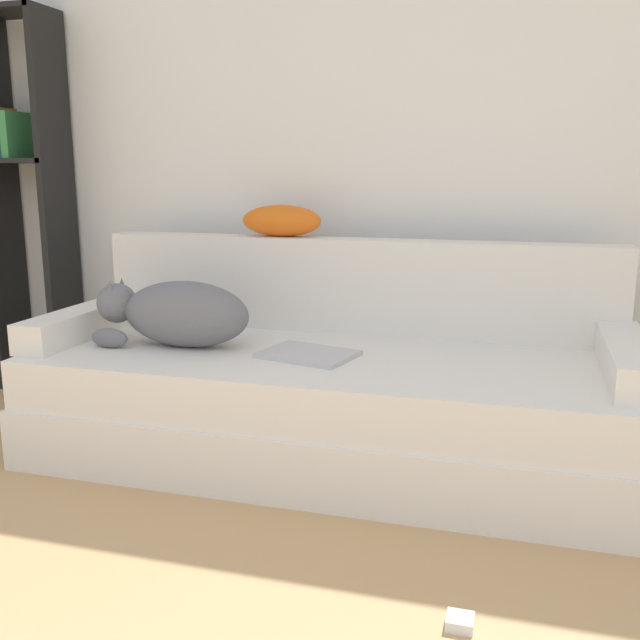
{
  "coord_description": "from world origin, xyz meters",
  "views": [
    {
      "loc": [
        0.54,
        -0.27,
        1.13
      ],
      "look_at": [
        -0.18,
        2.21,
        0.58
      ],
      "focal_mm": 40.0,
      "sensor_mm": 36.0,
      "label": 1
    }
  ],
  "objects_px": {
    "bookshelf": "(26,187)",
    "laptop": "(308,354)",
    "couch": "(327,406)",
    "power_adapter": "(460,622)",
    "throw_pillow": "(282,221)",
    "dog": "(176,313)"
  },
  "relations": [
    {
      "from": "couch",
      "to": "bookshelf",
      "type": "distance_m",
      "value": 1.98
    },
    {
      "from": "couch",
      "to": "power_adapter",
      "type": "distance_m",
      "value": 1.15
    },
    {
      "from": "couch",
      "to": "throw_pillow",
      "type": "distance_m",
      "value": 0.88
    },
    {
      "from": "laptop",
      "to": "bookshelf",
      "type": "xyz_separation_m",
      "value": [
        -1.67,
        0.59,
        0.6
      ]
    },
    {
      "from": "dog",
      "to": "power_adapter",
      "type": "bearing_deg",
      "value": -36.06
    },
    {
      "from": "laptop",
      "to": "throw_pillow",
      "type": "xyz_separation_m",
      "value": [
        -0.28,
        0.49,
        0.47
      ]
    },
    {
      "from": "laptop",
      "to": "bookshelf",
      "type": "relative_size",
      "value": 0.21
    },
    {
      "from": "dog",
      "to": "throw_pillow",
      "type": "distance_m",
      "value": 0.65
    },
    {
      "from": "dog",
      "to": "throw_pillow",
      "type": "bearing_deg",
      "value": 59.61
    },
    {
      "from": "dog",
      "to": "laptop",
      "type": "relative_size",
      "value": 1.7
    },
    {
      "from": "couch",
      "to": "power_adapter",
      "type": "xyz_separation_m",
      "value": [
        0.62,
        -0.95,
        -0.2
      ]
    },
    {
      "from": "laptop",
      "to": "couch",
      "type": "bearing_deg",
      "value": 66.78
    },
    {
      "from": "couch",
      "to": "bookshelf",
      "type": "xyz_separation_m",
      "value": [
        -1.72,
        0.51,
        0.83
      ]
    },
    {
      "from": "throw_pillow",
      "to": "power_adapter",
      "type": "height_order",
      "value": "throw_pillow"
    },
    {
      "from": "laptop",
      "to": "power_adapter",
      "type": "relative_size",
      "value": 5.69
    },
    {
      "from": "laptop",
      "to": "throw_pillow",
      "type": "bearing_deg",
      "value": 132.73
    },
    {
      "from": "laptop",
      "to": "bookshelf",
      "type": "distance_m",
      "value": 1.87
    },
    {
      "from": "power_adapter",
      "to": "couch",
      "type": "bearing_deg",
      "value": 122.88
    },
    {
      "from": "couch",
      "to": "throw_pillow",
      "type": "relative_size",
      "value": 6.33
    },
    {
      "from": "laptop",
      "to": "throw_pillow",
      "type": "distance_m",
      "value": 0.73
    },
    {
      "from": "bookshelf",
      "to": "laptop",
      "type": "bearing_deg",
      "value": -19.34
    },
    {
      "from": "dog",
      "to": "throw_pillow",
      "type": "relative_size",
      "value": 1.81
    }
  ]
}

